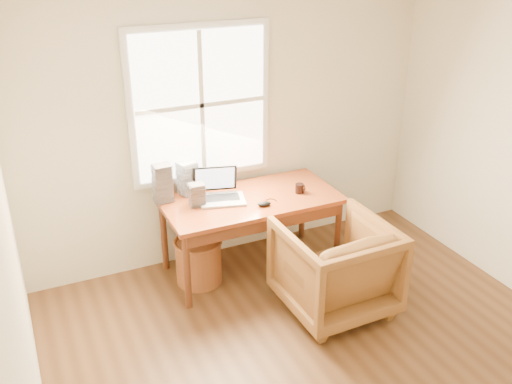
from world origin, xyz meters
The scene contains 11 objects.
room_shell centered at (-0.02, 0.16, 1.32)m, with size 4.04×4.54×2.64m.
desk centered at (0.00, 1.80, 0.73)m, with size 1.60×0.80×0.04m, color brown.
armchair centered at (0.39, 0.95, 0.40)m, with size 0.86×0.89×0.81m, color brown.
wicker_stool centered at (-0.52, 1.80, 0.21)m, with size 0.42×0.42×0.42m, color brown.
laptop centered at (-0.26, 1.84, 0.92)m, with size 0.45×0.47×0.33m, color #B3B4BB, non-canonical shape.
mouse centered at (0.04, 1.60, 0.77)m, with size 0.12×0.07×0.04m, color black.
coffee_mug centered at (0.45, 1.71, 0.79)m, with size 0.08×0.08×0.09m, color black.
cd_stack_a centered at (-0.48, 2.13, 0.91)m, with size 0.16×0.14×0.31m, color #ABAFB7.
cd_stack_b centered at (-0.49, 1.86, 0.85)m, with size 0.13×0.11×0.20m, color #26272B.
cd_stack_c centered at (-0.74, 2.06, 0.93)m, with size 0.16×0.14×0.35m, color gray.
cd_stack_d centered at (-0.48, 2.15, 0.85)m, with size 0.15×0.13×0.19m, color silver.
Camera 1 is at (-1.91, -2.46, 2.98)m, focal length 40.00 mm.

